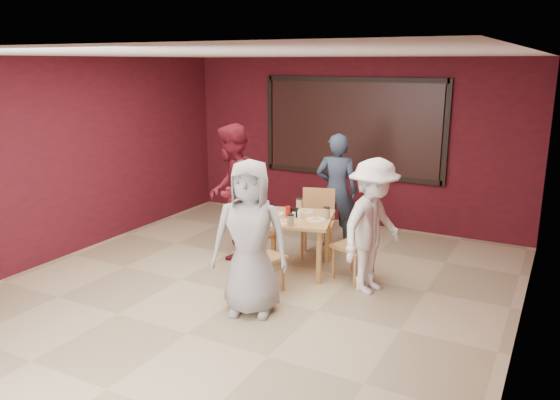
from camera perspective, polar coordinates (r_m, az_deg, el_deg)
The scene contains 11 objects.
floor at distance 6.70m, azimuth -3.75°, elevation -9.79°, with size 7.00×7.00×0.00m, color tan.
window_blinds at distance 9.28m, azimuth 7.45°, elevation 7.50°, with size 3.00×0.02×1.50m, color black.
dining_table at distance 7.18m, azimuth 1.58°, elevation -2.47°, with size 1.17×1.17×0.90m.
chair_front at distance 6.56m, azimuth -2.21°, elevation -5.64°, with size 0.53×0.53×0.88m.
chair_back at distance 7.84m, azimuth 3.96°, elevation -1.94°, with size 0.59×0.59×0.96m.
chair_left at distance 7.62m, azimuth -2.63°, elevation -3.18°, with size 0.48×0.48×0.78m.
chair_right at distance 6.94m, azimuth 8.23°, elevation -4.43°, with size 0.56×0.56×0.92m.
diner_front at distance 5.94m, azimuth -3.13°, elevation -3.99°, with size 0.85×0.55×1.73m, color #9C9C9C.
diner_back at distance 8.18m, azimuth 5.94°, elevation 0.99°, with size 0.63×0.41×1.72m, color #2F3C54.
diner_left at distance 7.72m, azimuth -5.04°, elevation 0.90°, with size 0.92×0.72×1.90m, color maroon.
diner_right at distance 6.60m, azimuth 9.68°, elevation -2.73°, with size 1.06×0.61×1.64m, color white.
Camera 1 is at (3.26, -5.18, 2.73)m, focal length 35.00 mm.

